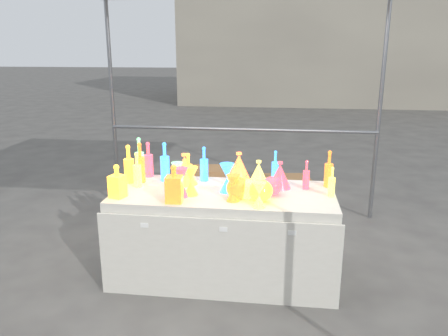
# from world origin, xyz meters

# --- Properties ---
(ground) EXTENTS (80.00, 80.00, 0.00)m
(ground) POSITION_xyz_m (0.00, 0.00, 0.00)
(ground) COLOR slate
(ground) RESTS_ON ground
(display_table) EXTENTS (1.84, 0.83, 0.75)m
(display_table) POSITION_xyz_m (0.00, -0.01, 0.37)
(display_table) COLOR silver
(display_table) RESTS_ON ground
(background_building) EXTENTS (14.00, 6.00, 6.00)m
(background_building) POSITION_xyz_m (4.00, 14.00, 3.00)
(background_building) COLOR #A79F8B
(background_building) RESTS_ON ground
(cardboard_box_closed) EXTENTS (0.55, 0.43, 0.37)m
(cardboard_box_closed) POSITION_xyz_m (-0.42, 2.07, 0.19)
(cardboard_box_closed) COLOR #B17E50
(cardboard_box_closed) RESTS_ON ground
(cardboard_box_flat) EXTENTS (0.77, 0.60, 0.06)m
(cardboard_box_flat) POSITION_xyz_m (0.55, 2.78, 0.03)
(cardboard_box_flat) COLOR #B17E50
(cardboard_box_flat) RESTS_ON ground
(bottle_0) EXTENTS (0.11, 0.11, 0.34)m
(bottle_0) POSITION_xyz_m (-0.85, 0.14, 0.92)
(bottle_0) COLOR red
(bottle_0) RESTS_ON display_table
(bottle_1) EXTENTS (0.10, 0.10, 0.35)m
(bottle_1) POSITION_xyz_m (-0.56, 0.24, 0.92)
(bottle_1) COLOR green
(bottle_1) RESTS_ON display_table
(bottle_2) EXTENTS (0.08, 0.08, 0.35)m
(bottle_2) POSITION_xyz_m (-0.75, 0.16, 0.93)
(bottle_2) COLOR gold
(bottle_2) RESTS_ON display_table
(bottle_3) EXTENTS (0.11, 0.11, 0.32)m
(bottle_3) POSITION_xyz_m (-0.74, 0.35, 0.91)
(bottle_3) COLOR #1A1D9B
(bottle_3) RESTS_ON display_table
(bottle_4) EXTENTS (0.07, 0.07, 0.30)m
(bottle_4) POSITION_xyz_m (-0.74, 0.04, 0.90)
(bottle_4) COLOR #11626C
(bottle_4) RESTS_ON display_table
(bottle_5) EXTENTS (0.09, 0.09, 0.38)m
(bottle_5) POSITION_xyz_m (-0.80, 0.28, 0.94)
(bottle_5) COLOR #CB289C
(bottle_5) RESTS_ON display_table
(bottle_6) EXTENTS (0.08, 0.08, 0.27)m
(bottle_6) POSITION_xyz_m (-0.33, 0.17, 0.89)
(bottle_6) COLOR red
(bottle_6) RESTS_ON display_table
(bottle_7) EXTENTS (0.08, 0.08, 0.31)m
(bottle_7) POSITION_xyz_m (-0.21, 0.28, 0.90)
(bottle_7) COLOR green
(bottle_7) RESTS_ON display_table
(decanter_0) EXTENTS (0.14, 0.14, 0.27)m
(decanter_0) POSITION_xyz_m (-0.81, -0.25, 0.88)
(decanter_0) COLOR red
(decanter_0) RESTS_ON display_table
(decanter_1) EXTENTS (0.13, 0.13, 0.29)m
(decanter_1) POSITION_xyz_m (-0.34, -0.30, 0.90)
(decanter_1) COLOR gold
(decanter_1) RESTS_ON display_table
(hourglass_0) EXTENTS (0.12, 0.12, 0.21)m
(hourglass_0) POSITION_xyz_m (0.10, -0.22, 0.85)
(hourglass_0) COLOR gold
(hourglass_0) RESTS_ON display_table
(hourglass_1) EXTENTS (0.15, 0.15, 0.23)m
(hourglass_1) POSITION_xyz_m (-0.32, -0.16, 0.87)
(hourglass_1) COLOR #1A1D9B
(hourglass_1) RESTS_ON display_table
(hourglass_2) EXTENTS (0.12, 0.12, 0.19)m
(hourglass_2) POSITION_xyz_m (0.30, -0.34, 0.85)
(hourglass_2) COLOR #11626C
(hourglass_2) RESTS_ON display_table
(hourglass_3) EXTENTS (0.12, 0.12, 0.21)m
(hourglass_3) POSITION_xyz_m (-0.41, 0.11, 0.85)
(hourglass_3) COLOR #CB289C
(hourglass_3) RESTS_ON display_table
(hourglass_4) EXTENTS (0.15, 0.15, 0.23)m
(hourglass_4) POSITION_xyz_m (-0.25, -0.12, 0.87)
(hourglass_4) COLOR red
(hourglass_4) RESTS_ON display_table
(hourglass_5) EXTENTS (0.15, 0.15, 0.24)m
(hourglass_5) POSITION_xyz_m (0.03, -0.01, 0.87)
(hourglass_5) COLOR green
(hourglass_5) RESTS_ON display_table
(globe_0) EXTENTS (0.21, 0.21, 0.15)m
(globe_0) POSITION_xyz_m (0.31, -0.19, 0.82)
(globe_0) COLOR red
(globe_0) RESTS_ON display_table
(globe_1) EXTENTS (0.23, 0.23, 0.14)m
(globe_1) POSITION_xyz_m (0.20, -0.15, 0.82)
(globe_1) COLOR #11626C
(globe_1) RESTS_ON display_table
(globe_2) EXTENTS (0.25, 0.25, 0.15)m
(globe_2) POSITION_xyz_m (0.13, -0.16, 0.83)
(globe_2) COLOR gold
(globe_2) RESTS_ON display_table
(globe_3) EXTENTS (0.18, 0.18, 0.13)m
(globe_3) POSITION_xyz_m (0.39, -0.04, 0.82)
(globe_3) COLOR #1A1D9B
(globe_3) RESTS_ON display_table
(lampshade_0) EXTENTS (0.28, 0.28, 0.27)m
(lampshade_0) POSITION_xyz_m (-0.36, 0.17, 0.88)
(lampshade_0) COLOR yellow
(lampshade_0) RESTS_ON display_table
(lampshade_1) EXTENTS (0.25, 0.25, 0.27)m
(lampshade_1) POSITION_xyz_m (0.09, 0.28, 0.88)
(lampshade_1) COLOR yellow
(lampshade_1) RESTS_ON display_table
(lampshade_2) EXTENTS (0.19, 0.19, 0.23)m
(lampshade_2) POSITION_xyz_m (0.45, 0.16, 0.86)
(lampshade_2) COLOR #1A1D9B
(lampshade_2) RESTS_ON display_table
(lampshade_3) EXTENTS (0.25, 0.25, 0.24)m
(lampshade_3) POSITION_xyz_m (0.27, 0.14, 0.87)
(lampshade_3) COLOR #11626C
(lampshade_3) RESTS_ON display_table
(bottle_8) EXTENTS (0.07, 0.07, 0.28)m
(bottle_8) POSITION_xyz_m (0.41, 0.33, 0.89)
(bottle_8) COLOR green
(bottle_8) RESTS_ON display_table
(bottle_9) EXTENTS (0.08, 0.08, 0.32)m
(bottle_9) POSITION_xyz_m (0.86, 0.24, 0.91)
(bottle_9) COLOR gold
(bottle_9) RESTS_ON display_table
(bottle_10) EXTENTS (0.06, 0.06, 0.25)m
(bottle_10) POSITION_xyz_m (0.67, 0.16, 0.87)
(bottle_10) COLOR #1A1D9B
(bottle_10) RESTS_ON display_table
(bottle_11) EXTENTS (0.06, 0.06, 0.24)m
(bottle_11) POSITION_xyz_m (0.86, -0.01, 0.87)
(bottle_11) COLOR #11626C
(bottle_11) RESTS_ON display_table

